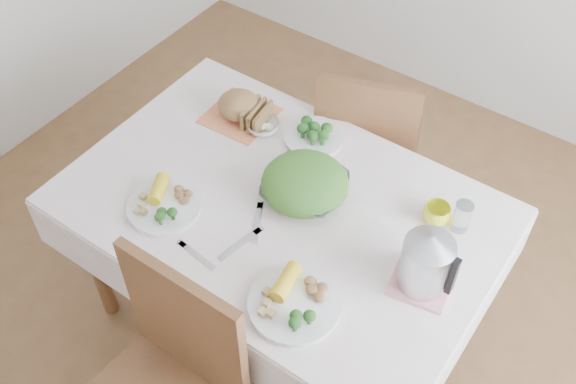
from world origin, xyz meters
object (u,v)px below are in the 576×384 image
Objects in this scene: dinner_plate_left at (165,207)px; dinner_plate_right at (294,305)px; yellow_mug at (437,214)px; dining_table at (281,268)px; chair_far at (368,144)px; electric_kettle at (427,261)px; salad_bowl at (305,189)px.

dinner_plate_right is at bearing -6.48° from dinner_plate_left.
dining_table is at bearing -153.11° from yellow_mug.
chair_far is at bearing 107.10° from dinner_plate_right.
dinner_plate_right is 1.29× the size of electric_kettle.
yellow_mug is (0.20, 0.56, 0.03)m from dinner_plate_right.
dining_table is 6.24× the size of electric_kettle.
salad_bowl is (0.05, 0.08, 0.42)m from dining_table.
yellow_mug is 0.28m from electric_kettle.
dinner_plate_right is (0.32, -1.04, 0.31)m from chair_far.
yellow_mug is 0.42× the size of electric_kettle.
chair_far is 0.72m from salad_bowl.
chair_far reaches higher than dining_table.
salad_bowl reaches higher than dining_table.
dinner_plate_left is at bearing -148.25° from yellow_mug.
dining_table is 0.58m from dinner_plate_right.
dining_table is at bearing 174.43° from electric_kettle.
yellow_mug is at bearing 26.89° from dining_table.
salad_bowl reaches higher than dinner_plate_left.
salad_bowl reaches higher than dinner_plate_right.
dining_table is 0.76m from electric_kettle.
dinner_plate_right reaches higher than dining_table.
dinner_plate_right is (0.23, -0.40, -0.02)m from salad_bowl.
chair_far is 1.05m from dinner_plate_left.
chair_far is 1.13m from dinner_plate_right.
dinner_plate_left is 2.76× the size of yellow_mug.
yellow_mug is (0.43, 0.16, 0.00)m from salad_bowl.
salad_bowl is 0.46m from dinner_plate_right.
salad_bowl is (0.09, -0.64, 0.33)m from chair_far.
chair_far is 3.66× the size of dinner_plate_left.
salad_bowl is at bearing -159.67° from yellow_mug.
dinner_plate_right is at bearing -109.56° from yellow_mug.
salad_bowl is 0.53m from electric_kettle.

